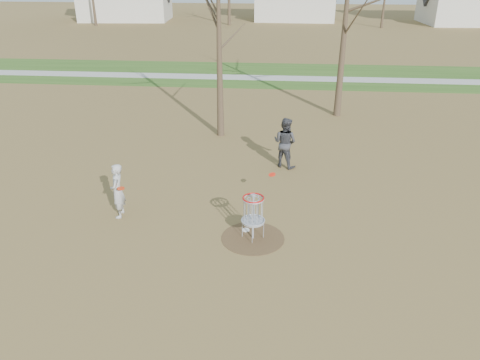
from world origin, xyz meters
name	(u,v)px	position (x,y,z in m)	size (l,w,h in m)	color
ground	(253,238)	(0.00, 0.00, 0.00)	(160.00, 160.00, 0.00)	brown
green_band	(273,75)	(0.00, 21.00, 0.01)	(160.00, 8.00, 0.01)	#2D5119
footpath	(272,78)	(0.00, 20.00, 0.01)	(160.00, 1.50, 0.01)	#9E9E99
dirt_circle	(253,238)	(0.00, 0.00, 0.01)	(1.80, 1.80, 0.01)	#47331E
player_standing	(117,191)	(-4.15, 0.92, 0.85)	(0.62, 0.41, 1.71)	#ADADAD
player_throwing	(285,143)	(0.86, 5.23, 0.96)	(0.93, 0.73, 1.92)	#38393E
disc_grounded	(246,230)	(-0.23, 0.40, 0.02)	(0.22, 0.22, 0.02)	silver
discs_in_play	(202,181)	(-1.63, 1.38, 1.08)	(4.62, 1.61, 0.09)	#FF250D
disc_golf_basket	(253,210)	(0.00, 0.00, 0.91)	(0.64, 0.64, 1.35)	#9EA3AD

